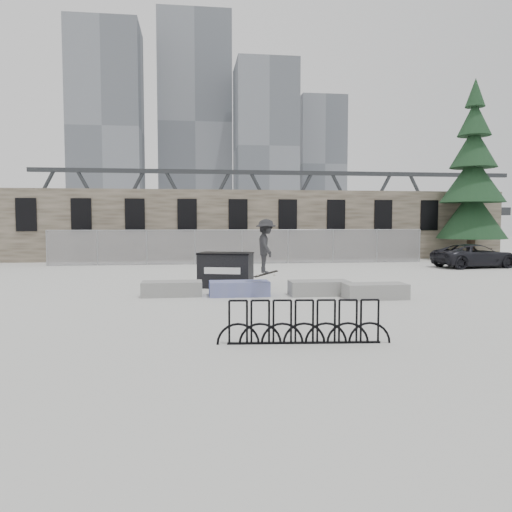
{
  "coord_description": "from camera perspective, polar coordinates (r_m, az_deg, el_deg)",
  "views": [
    {
      "loc": [
        -2.92,
        -16.61,
        2.51
      ],
      "look_at": [
        -0.72,
        0.49,
        1.3
      ],
      "focal_mm": 35.0,
      "sensor_mm": 36.0,
      "label": 1
    }
  ],
  "objects": [
    {
      "name": "ground",
      "position": [
        17.05,
        2.61,
        -4.46
      ],
      "size": [
        120.0,
        120.0,
        0.0
      ],
      "primitive_type": "plane",
      "color": "beige",
      "rests_on": "ground"
    },
    {
      "name": "bike_rack",
      "position": [
        10.31,
        5.53,
        -7.58
      ],
      "size": [
        3.58,
        0.36,
        0.9
      ],
      "rotation": [
        0.0,
        0.0,
        -0.09
      ],
      "color": "black",
      "rests_on": "ground"
    },
    {
      "name": "dumpster",
      "position": [
        18.99,
        -3.48,
        -1.57
      ],
      "size": [
        2.27,
        1.74,
        1.32
      ],
      "rotation": [
        0.0,
        0.0,
        -0.29
      ],
      "color": "black",
      "rests_on": "ground"
    },
    {
      "name": "planter_center_right",
      "position": [
        17.08,
        7.2,
        -3.56
      ],
      "size": [
        2.0,
        0.9,
        0.49
      ],
      "color": "gray",
      "rests_on": "ground"
    },
    {
      "name": "chainlink_fence",
      "position": [
        29.29,
        -1.61,
        1.12
      ],
      "size": [
        22.06,
        0.06,
        2.02
      ],
      "color": "gray",
      "rests_on": "ground"
    },
    {
      "name": "planter_center_left",
      "position": [
        16.81,
        -1.94,
        -3.65
      ],
      "size": [
        2.0,
        0.9,
        0.49
      ],
      "color": "#3845A8",
      "rests_on": "ground"
    },
    {
      "name": "planter_offset",
      "position": [
        16.63,
        13.47,
        -3.85
      ],
      "size": [
        2.0,
        0.9,
        0.49
      ],
      "color": "gray",
      "rests_on": "ground"
    },
    {
      "name": "skyline_towers",
      "position": [
        111.95,
        -6.43,
        13.38
      ],
      "size": [
        58.0,
        28.0,
        48.0
      ],
      "color": "slate",
      "rests_on": "ground"
    },
    {
      "name": "suv",
      "position": [
        29.56,
        23.74,
        0.03
      ],
      "size": [
        4.79,
        2.66,
        1.27
      ],
      "primitive_type": "imported",
      "rotation": [
        0.0,
        0.0,
        1.7
      ],
      "color": "black",
      "rests_on": "ground"
    },
    {
      "name": "stone_wall",
      "position": [
        32.98,
        -2.26,
        3.56
      ],
      "size": [
        36.0,
        2.58,
        4.5
      ],
      "color": "brown",
      "rests_on": "ground"
    },
    {
      "name": "spruce_tree",
      "position": [
        34.94,
        23.53,
        7.63
      ],
      "size": [
        4.32,
        4.32,
        11.5
      ],
      "color": "#38281E",
      "rests_on": "ground"
    },
    {
      "name": "skateboarder",
      "position": [
        16.3,
        1.15,
        1.13
      ],
      "size": [
        0.81,
        1.16,
        1.91
      ],
      "rotation": [
        0.0,
        0.0,
        1.59
      ],
      "color": "#232325",
      "rests_on": "ground"
    },
    {
      "name": "truss_bridge",
      "position": [
        72.79,
        2.9,
        5.27
      ],
      "size": [
        70.0,
        3.0,
        9.8
      ],
      "color": "#2D3033",
      "rests_on": "ground"
    },
    {
      "name": "planter_far_left",
      "position": [
        16.98,
        -9.58,
        -3.63
      ],
      "size": [
        2.0,
        0.9,
        0.49
      ],
      "color": "gray",
      "rests_on": "ground"
    }
  ]
}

